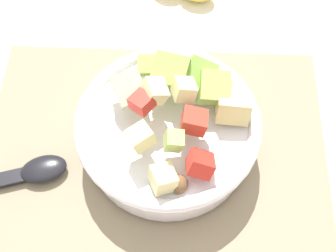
% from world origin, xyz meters
% --- Properties ---
extents(ground_plane, '(2.40, 2.40, 0.00)m').
position_xyz_m(ground_plane, '(0.00, 0.00, 0.00)').
color(ground_plane, silver).
extents(placemat, '(0.43, 0.30, 0.01)m').
position_xyz_m(placemat, '(0.00, 0.00, 0.00)').
color(placemat, gray).
rests_on(placemat, ground_plane).
extents(salad_bowl, '(0.22, 0.22, 0.12)m').
position_xyz_m(salad_bowl, '(-0.02, -0.00, 0.04)').
color(salad_bowl, white).
rests_on(salad_bowl, placemat).
extents(serving_spoon, '(0.21, 0.09, 0.01)m').
position_xyz_m(serving_spoon, '(0.18, 0.06, 0.01)').
color(serving_spoon, black).
rests_on(serving_spoon, placemat).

